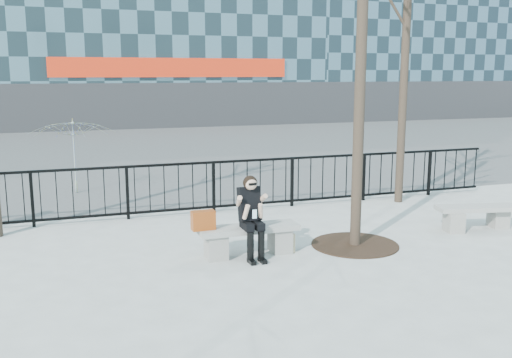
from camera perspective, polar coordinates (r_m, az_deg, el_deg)
name	(u,v)px	position (r m, az deg, el deg)	size (l,w,h in m)	color
ground	(249,255)	(9.42, -0.73, -7.59)	(120.00, 120.00, 0.00)	#999A95
street_surface	(135,145)	(23.86, -12.05, 3.30)	(60.00, 23.00, 0.01)	#474747
railing	(204,187)	(12.08, -5.18, -0.84)	(14.00, 0.06, 1.10)	black
tree_grate	(355,245)	(10.06, 9.85, -6.49)	(1.50, 1.50, 0.02)	black
bench_main	(249,237)	(9.33, -0.74, -5.83)	(1.65, 0.46, 0.49)	gray
bench_second	(477,215)	(11.62, 21.20, -3.37)	(1.54, 0.43, 0.46)	gray
seated_woman	(252,217)	(9.09, -0.43, -3.87)	(0.50, 0.64, 1.34)	black
handbag	(203,220)	(9.06, -5.30, -4.13)	(0.37, 0.18, 0.31)	#943D12
shopping_bag	(284,244)	(9.49, 2.86, -6.47)	(0.34, 0.12, 0.32)	beige
vendor_umbrella	(74,156)	(14.63, -17.75, 2.18)	(2.02, 2.06, 1.85)	yellow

